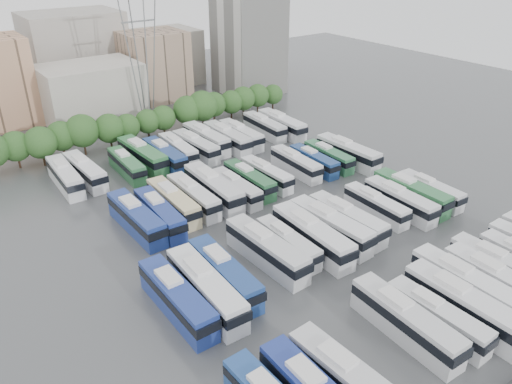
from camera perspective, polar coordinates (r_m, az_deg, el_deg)
ground at (r=69.77m, az=4.19°, el=-3.85°), size 220.00×220.00×0.00m
tree_line at (r=100.06m, az=-12.27°, el=8.16°), size 64.52×7.46×7.94m
city_buildings at (r=124.35m, az=-20.94°, el=12.52°), size 102.00×35.00×20.00m
apartment_tower at (r=128.48m, az=-0.82°, el=17.03°), size 14.00×14.00×26.00m
electricity_pylon at (r=105.02m, az=-13.16°, el=17.16°), size 9.00×6.91×33.83m
bus_r0_s2 at (r=46.37m, az=10.68°, el=-20.56°), size 3.44×13.11×4.08m
bus_r0_s5 at (r=53.16m, az=16.73°, el=-13.93°), size 3.44×13.05×4.06m
bus_r0_s6 at (r=54.98m, az=20.00°, el=-13.26°), size 2.64×11.45×3.58m
bus_r0_s7 at (r=56.94m, az=22.58°, el=-11.83°), size 2.96×13.33×4.18m
bus_r0_s8 at (r=59.96m, az=22.88°, el=-9.78°), size 3.03×13.07×4.09m
bus_r0_s9 at (r=61.90m, az=25.82°, el=-9.26°), size 3.21×12.74×3.97m
bus_r0_s10 at (r=64.71m, az=26.21°, el=-7.75°), size 2.96×12.22×3.82m
bus_r1_s0 at (r=54.31m, az=-9.02°, el=-11.89°), size 2.88×13.03×4.09m
bus_r1_s1 at (r=55.09m, az=-5.75°, el=-10.87°), size 3.57×13.77×4.28m
bus_r1_s2 at (r=57.25m, az=-3.65°, el=-9.26°), size 3.38×12.91×4.01m
bus_r1_s4 at (r=60.96m, az=1.21°, el=-6.56°), size 3.32×13.41×4.18m
bus_r1_s5 at (r=62.94m, az=3.67°, el=-5.82°), size 2.62×10.92×3.41m
bus_r1_s6 at (r=63.89m, az=6.43°, el=-4.95°), size 3.60×13.73×4.27m
bus_r1_s7 at (r=66.36m, az=8.48°, el=-3.83°), size 3.44×13.28×4.13m
bus_r1_s8 at (r=68.44m, az=10.38°, el=-3.06°), size 3.08×12.58×3.93m
bus_r1_s10 at (r=73.24m, az=13.56°, el=-1.47°), size 2.74×11.01×3.43m
bus_r1_s11 at (r=74.95m, az=16.14°, el=-0.96°), size 3.07×12.18×3.80m
bus_r1_s12 at (r=77.53m, az=17.30°, el=-0.07°), size 2.80×12.71×3.99m
bus_r1_s13 at (r=79.82m, az=19.32°, el=0.20°), size 2.81×11.02×3.43m
bus_r2_s1 at (r=69.33m, az=-13.51°, el=-2.89°), size 3.08×13.10×4.09m
bus_r2_s2 at (r=69.95m, az=-10.96°, el=-2.43°), size 3.26×12.41×3.86m
bus_r2_s3 at (r=72.60m, az=-9.44°, el=-1.11°), size 2.94×12.42×3.88m
bus_r2_s4 at (r=73.83m, az=-7.16°, el=-0.47°), size 2.81×12.12×3.79m
bus_r2_s5 at (r=75.35m, az=-4.89°, el=0.47°), size 3.49×13.78×4.29m
bus_r2_s6 at (r=76.03m, az=-2.30°, el=0.47°), size 2.46×11.09×3.47m
bus_r2_s7 at (r=78.41m, az=-0.76°, el=1.42°), size 2.66×11.49×3.59m
bus_r2_s8 at (r=80.38m, az=1.20°, el=2.05°), size 2.70×11.10×3.46m
bus_r2_s10 at (r=84.33m, az=4.58°, el=3.27°), size 2.99×11.55×3.59m
bus_r2_s11 at (r=85.91m, az=6.63°, el=3.57°), size 2.74×10.89×3.39m
bus_r2_s12 at (r=87.94m, az=8.29°, el=4.06°), size 2.78×11.03×3.44m
bus_r2_s13 at (r=89.19m, az=10.46°, el=4.46°), size 3.19×13.27×4.14m
bus_r3_s0 at (r=84.71m, az=-20.98°, el=1.67°), size 3.13×12.55×3.91m
bus_r3_s1 at (r=85.65m, az=-18.96°, el=2.30°), size 3.29×12.53×3.90m
bus_r3_s3 at (r=86.28m, az=-14.56°, el=3.02°), size 2.84×11.57×3.61m
bus_r3_s4 at (r=88.67m, az=-12.84°, el=4.12°), size 3.61×13.64×4.24m
bus_r3_s5 at (r=88.32m, az=-10.40°, el=4.15°), size 2.75×12.42×3.89m
bus_r3_s6 at (r=90.76m, az=-8.89°, el=4.84°), size 3.09×11.78×3.66m
bus_r3_s7 at (r=91.52m, az=-6.91°, el=5.23°), size 3.25×12.36×3.84m
bus_r3_s8 at (r=94.52m, az=-5.71°, el=6.09°), size 3.05×12.90×4.03m
bus_r3_s9 at (r=94.48m, az=-3.31°, el=6.19°), size 2.85×12.98×4.07m
bus_r3_s10 at (r=96.33m, az=-1.75°, el=6.57°), size 2.84×12.22×3.82m
bus_r3_s12 at (r=100.76m, az=0.97°, el=7.52°), size 3.17×12.18×3.79m
bus_r3_s13 at (r=101.50m, az=2.95°, el=7.74°), size 3.31×13.20×4.11m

